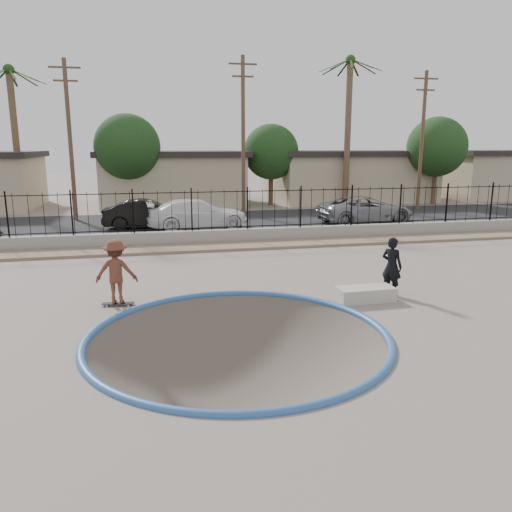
{
  "coord_description": "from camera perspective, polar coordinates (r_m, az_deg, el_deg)",
  "views": [
    {
      "loc": [
        -1.89,
        -11.59,
        4.29
      ],
      "look_at": [
        1.08,
        2.0,
        1.2
      ],
      "focal_mm": 35.0,
      "sensor_mm": 36.0,
      "label": 1
    }
  ],
  "objects": [
    {
      "name": "skateboard",
      "position": [
        14.23,
        -15.48,
        -5.25
      ],
      "size": [
        0.88,
        0.32,
        0.07
      ],
      "rotation": [
        0.0,
        0.0,
        -0.13
      ],
      "color": "black",
      "rests_on": "ground"
    },
    {
      "name": "retaining_wall",
      "position": [
        22.33,
        -7.28,
        2.11
      ],
      "size": [
        42.0,
        0.45,
        0.6
      ],
      "primitive_type": "cube",
      "color": "gray",
      "rests_on": "ground"
    },
    {
      "name": "street_tree_mid",
      "position": [
        36.68,
        1.73,
        11.79
      ],
      "size": [
        3.96,
        3.96,
        5.83
      ],
      "color": "#473323",
      "rests_on": "ground"
    },
    {
      "name": "car_d",
      "position": [
        28.76,
        12.44,
        5.2
      ],
      "size": [
        5.58,
        2.98,
        1.49
      ],
      "primitive_type": "imported",
      "rotation": [
        0.0,
        0.0,
        1.67
      ],
      "color": "gray",
      "rests_on": "street"
    },
    {
      "name": "palm_mid",
      "position": [
        36.58,
        -26.07,
        15.04
      ],
      "size": [
        2.3,
        2.3,
        9.3
      ],
      "color": "brown",
      "rests_on": "ground"
    },
    {
      "name": "concrete_ledge",
      "position": [
        14.42,
        12.39,
        -4.27
      ],
      "size": [
        1.61,
        0.73,
        0.4
      ],
      "primitive_type": "cube",
      "rotation": [
        0.0,
        0.0,
        0.02
      ],
      "color": "#B3AF9F",
      "rests_on": "ground"
    },
    {
      "name": "utility_pole_left",
      "position": [
        30.86,
        -20.49,
        12.5
      ],
      "size": [
        1.7,
        0.24,
        9.0
      ],
      "color": "#473323",
      "rests_on": "ground"
    },
    {
      "name": "house_east_far",
      "position": [
        48.47,
        26.06,
        8.51
      ],
      "size": [
        11.6,
        8.6,
        3.9
      ],
      "color": "tan",
      "rests_on": "ground"
    },
    {
      "name": "street_tree_right",
      "position": [
        39.56,
        19.97,
        11.63
      ],
      "size": [
        4.32,
        4.32,
        6.36
      ],
      "color": "#473323",
      "rests_on": "ground"
    },
    {
      "name": "utility_pole_mid",
      "position": [
        31.16,
        -1.47,
        13.72
      ],
      "size": [
        1.7,
        0.24,
        9.5
      ],
      "color": "#473323",
      "rests_on": "ground"
    },
    {
      "name": "videographer",
      "position": [
        15.06,
        15.25,
        -1.12
      ],
      "size": [
        0.69,
        0.75,
        1.71
      ],
      "primitive_type": "imported",
      "rotation": [
        0.0,
        0.0,
        2.18
      ],
      "color": "black",
      "rests_on": "ground"
    },
    {
      "name": "car_b",
      "position": [
        26.82,
        -12.29,
        4.71
      ],
      "size": [
        4.61,
        1.8,
        1.5
      ],
      "primitive_type": "imported",
      "rotation": [
        0.0,
        0.0,
        1.52
      ],
      "color": "black",
      "rests_on": "street"
    },
    {
      "name": "house_center",
      "position": [
        38.2,
        -9.59,
        8.86
      ],
      "size": [
        10.6,
        8.6,
        3.9
      ],
      "color": "tan",
      "rests_on": "ground"
    },
    {
      "name": "street",
      "position": [
        28.97,
        -8.48,
        3.89
      ],
      "size": [
        90.0,
        8.0,
        0.04
      ],
      "primitive_type": "cube",
      "color": "black",
      "rests_on": "ground"
    },
    {
      "name": "ground",
      "position": [
        24.27,
        -7.55,
        -0.44
      ],
      "size": [
        120.0,
        120.0,
        2.2
      ],
      "primitive_type": "cube",
      "color": "gray",
      "rests_on": "ground"
    },
    {
      "name": "car_c",
      "position": [
        26.27,
        -6.66,
        4.79
      ],
      "size": [
        5.4,
        2.44,
        1.53
      ],
      "primitive_type": "imported",
      "rotation": [
        0.0,
        0.0,
        1.63
      ],
      "color": "white",
      "rests_on": "street"
    },
    {
      "name": "house_east",
      "position": [
        41.34,
        10.43,
        9.09
      ],
      "size": [
        12.6,
        8.6,
        3.9
      ],
      "color": "tan",
      "rests_on": "ground"
    },
    {
      "name": "utility_pole_right",
      "position": [
        35.44,
        18.44,
        12.55
      ],
      "size": [
        1.7,
        0.24,
        9.0
      ],
      "color": "#473323",
      "rests_on": "ground"
    },
    {
      "name": "palm_right",
      "position": [
        36.47,
        10.57,
        17.08
      ],
      "size": [
        2.3,
        2.3,
        10.3
      ],
      "color": "brown",
      "rests_on": "ground"
    },
    {
      "name": "fence",
      "position": [
        22.14,
        -7.36,
        5.17
      ],
      "size": [
        40.0,
        0.04,
        1.8
      ],
      "color": "black",
      "rests_on": "retaining_wall"
    },
    {
      "name": "street_tree_left",
      "position": [
        34.6,
        -14.49,
        11.95
      ],
      "size": [
        4.32,
        4.32,
        6.36
      ],
      "color": "#473323",
      "rests_on": "ground"
    },
    {
      "name": "rock_strip",
      "position": [
        21.3,
        -6.99,
        0.94
      ],
      "size": [
        42.0,
        1.6,
        0.11
      ],
      "primitive_type": "cube",
      "color": "#9A8465",
      "rests_on": "ground"
    },
    {
      "name": "skater",
      "position": [
        14.01,
        -15.67,
        -2.09
      ],
      "size": [
        1.2,
        0.79,
        1.74
      ],
      "primitive_type": "imported",
      "rotation": [
        0.0,
        0.0,
        3.01
      ],
      "color": "brown",
      "rests_on": "ground"
    },
    {
      "name": "coping_ring",
      "position": [
        11.58,
        -2.06,
        -9.24
      ],
      "size": [
        7.04,
        7.04,
        0.2
      ],
      "primitive_type": "torus",
      "color": "#2E5996",
      "rests_on": "ground"
    },
    {
      "name": "bowl_pit",
      "position": [
        11.58,
        -2.06,
        -9.24
      ],
      "size": [
        6.84,
        6.84,
        1.8
      ],
      "primitive_type": null,
      "color": "brown",
      "rests_on": "ground"
    }
  ]
}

